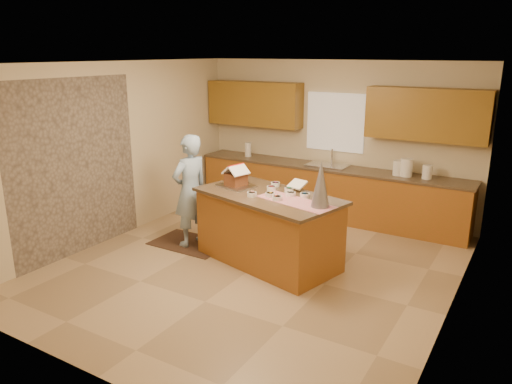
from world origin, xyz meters
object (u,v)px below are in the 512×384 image
at_px(island_base, 268,230).
at_px(tinsel_tree, 321,184).
at_px(gingerbread_house, 236,177).
at_px(boy, 190,191).

xyz_separation_m(island_base, tinsel_tree, (0.82, -0.15, 0.81)).
bearing_deg(gingerbread_house, boy, -169.38).
distance_m(tinsel_tree, gingerbread_house, 1.43).
bearing_deg(island_base, tinsel_tree, 3.67).
height_order(island_base, boy, boy).
distance_m(tinsel_tree, boy, 2.17).
distance_m(boy, gingerbread_house, 0.78).
relative_size(island_base, gingerbread_house, 5.31).
height_order(boy, gingerbread_house, boy).
height_order(island_base, tinsel_tree, tinsel_tree).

